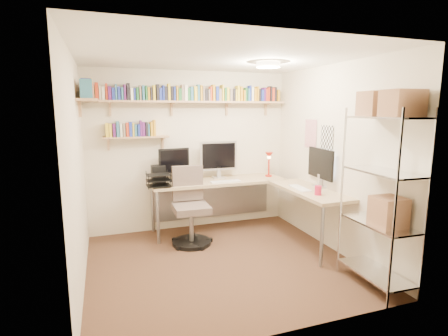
# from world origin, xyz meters

# --- Properties ---
(ground) EXTENTS (3.20, 3.20, 0.00)m
(ground) POSITION_xyz_m (0.00, 0.00, 0.00)
(ground) COLOR #452E1D
(ground) RESTS_ON ground
(room_shell) EXTENTS (3.24, 3.04, 2.52)m
(room_shell) POSITION_xyz_m (0.00, 0.00, 1.55)
(room_shell) COLOR beige
(room_shell) RESTS_ON ground
(wall_shelves) EXTENTS (3.12, 1.09, 0.80)m
(wall_shelves) POSITION_xyz_m (-0.41, 1.30, 2.02)
(wall_shelves) COLOR tan
(wall_shelves) RESTS_ON ground
(corner_desk) EXTENTS (2.50, 2.07, 1.41)m
(corner_desk) POSITION_xyz_m (0.50, 0.91, 0.80)
(corner_desk) COLOR tan
(corner_desk) RESTS_ON ground
(office_chair) EXTENTS (0.58, 0.59, 1.10)m
(office_chair) POSITION_xyz_m (-0.20, 0.78, 0.46)
(office_chair) COLOR black
(office_chair) RESTS_ON ground
(wire_rack) EXTENTS (0.44, 0.85, 2.10)m
(wire_rack) POSITION_xyz_m (1.40, -1.14, 1.39)
(wire_rack) COLOR silver
(wire_rack) RESTS_ON ground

